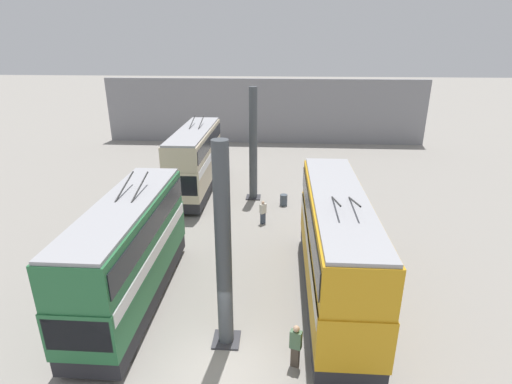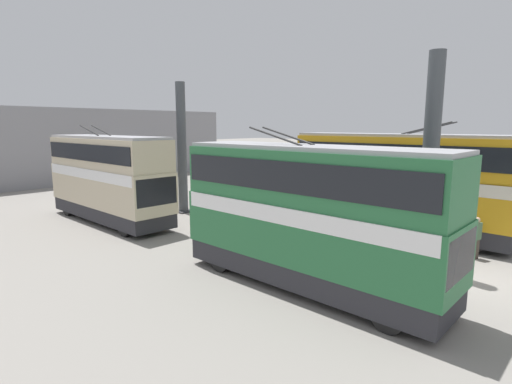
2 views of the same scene
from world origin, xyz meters
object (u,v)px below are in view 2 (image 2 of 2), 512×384
(bus_right_near, at_px, (308,209))
(person_by_left_row, at_px, (476,237))
(bus_left_far, at_px, (397,177))
(oil_drum, at_px, (223,203))
(bus_right_mid, at_px, (108,173))
(person_aisle_midway, at_px, (242,207))

(bus_right_near, bearing_deg, person_by_left_row, -115.28)
(bus_left_far, height_order, oil_drum, bus_left_far)
(oil_drum, bearing_deg, bus_right_mid, 71.36)
(bus_right_mid, xyz_separation_m, person_by_left_row, (-17.45, -7.22, -1.87))
(bus_right_near, height_order, person_by_left_row, bus_right_near)
(bus_left_far, height_order, bus_right_near, bus_left_far)
(bus_right_near, distance_m, person_aisle_midway, 10.41)
(person_by_left_row, bearing_deg, oil_drum, 20.16)
(bus_right_near, height_order, bus_right_mid, bus_right_mid)
(bus_left_far, xyz_separation_m, person_aisle_midway, (7.74, 3.59, -2.09))
(bus_right_mid, bearing_deg, person_by_left_row, -157.53)
(person_aisle_midway, distance_m, person_by_left_row, 12.18)
(person_aisle_midway, relative_size, oil_drum, 1.92)
(bus_left_far, bearing_deg, oil_drum, 11.66)
(person_by_left_row, height_order, oil_drum, person_by_left_row)
(bus_right_mid, bearing_deg, bus_right_near, 180.00)
(bus_right_mid, relative_size, person_by_left_row, 5.57)
(bus_right_mid, bearing_deg, person_aisle_midway, -134.69)
(bus_right_near, distance_m, bus_right_mid, 14.04)
(person_aisle_midway, bearing_deg, bus_right_mid, 177.82)
(bus_right_near, xyz_separation_m, person_aisle_midway, (8.64, -5.46, -1.95))
(bus_right_near, bearing_deg, oil_drum, -30.10)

